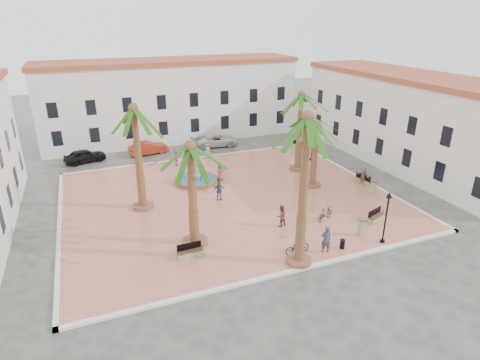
{
  "coord_description": "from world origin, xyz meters",
  "views": [
    {
      "loc": [
        -10.36,
        -28.39,
        14.1
      ],
      "look_at": [
        1.0,
        0.0,
        1.6
      ],
      "focal_mm": 30.0,
      "sensor_mm": 36.0,
      "label": 1
    }
  ],
  "objects": [
    {
      "name": "pedestrian_east",
      "position": [
        12.12,
        -1.73,
        0.98
      ],
      "size": [
        0.82,
        1.6,
        1.65
      ],
      "primitive_type": "imported",
      "rotation": [
        0.0,
        0.0,
        -1.34
      ],
      "color": "#766B5C",
      "rests_on": "plaza"
    },
    {
      "name": "kerb_e",
      "position": [
        13.0,
        0.0,
        0.08
      ],
      "size": [
        0.3,
        22.3,
        0.16
      ],
      "primitive_type": "cube",
      "color": "silver",
      "rests_on": "ground"
    },
    {
      "name": "kerb_s",
      "position": [
        0.0,
        -11.0,
        0.08
      ],
      "size": [
        26.3,
        0.3,
        0.16
      ],
      "primitive_type": "cube",
      "color": "silver",
      "rests_on": "ground"
    },
    {
      "name": "litter_bin",
      "position": [
        4.12,
        -10.05,
        0.47
      ],
      "size": [
        0.32,
        0.32,
        0.63
      ],
      "primitive_type": "cylinder",
      "color": "black",
      "rests_on": "plaza"
    },
    {
      "name": "building_east",
      "position": [
        19.99,
        2.0,
        4.52
      ],
      "size": [
        7.4,
        26.4,
        9.0
      ],
      "rotation": [
        0.0,
        0.0,
        1.57
      ],
      "color": "white",
      "rests_on": "ground"
    },
    {
      "name": "pedestrian_fountain_a",
      "position": [
        0.64,
        3.94,
        0.98
      ],
      "size": [
        0.94,
        0.75,
        1.66
      ],
      "primitive_type": "imported",
      "rotation": [
        0.0,
        0.0,
        0.31
      ],
      "color": "brown",
      "rests_on": "plaza"
    },
    {
      "name": "building_north",
      "position": [
        -0.0,
        19.99,
        4.77
      ],
      "size": [
        30.4,
        7.4,
        9.5
      ],
      "color": "white",
      "rests_on": "ground"
    },
    {
      "name": "palm_s",
      "position": [
        0.72,
        -10.4,
        8.27
      ],
      "size": [
        5.11,
        5.11,
        9.4
      ],
      "color": "#8E573E",
      "rests_on": "plaza"
    },
    {
      "name": "palm_nw",
      "position": [
        -6.89,
        0.81,
        7.16
      ],
      "size": [
        5.31,
        5.31,
        8.27
      ],
      "color": "#8E573E",
      "rests_on": "plaza"
    },
    {
      "name": "cyclist_b",
      "position": [
        1.8,
        -5.88,
        0.95
      ],
      "size": [
        0.89,
        0.76,
        1.6
      ],
      "primitive_type": "imported",
      "rotation": [
        0.0,
        0.0,
        3.36
      ],
      "color": "brown",
      "rests_on": "plaza"
    },
    {
      "name": "palm_sw",
      "position": [
        -4.58,
        -5.86,
        6.02
      ],
      "size": [
        5.44,
        5.44,
        7.1
      ],
      "color": "#8E573E",
      "rests_on": "plaza"
    },
    {
      "name": "pedestrian_north",
      "position": [
        -2.12,
        9.37,
        1.07
      ],
      "size": [
        0.86,
        1.28,
        1.83
      ],
      "primitive_type": "imported",
      "rotation": [
        0.0,
        0.0,
        1.41
      ],
      "color": "#444348",
      "rests_on": "plaza"
    },
    {
      "name": "kerb_n",
      "position": [
        0.0,
        11.0,
        0.08
      ],
      "size": [
        26.3,
        0.3,
        0.16
      ],
      "primitive_type": "cube",
      "color": "silver",
      "rests_on": "ground"
    },
    {
      "name": "bench_s",
      "position": [
        -5.29,
        -7.33,
        0.4
      ],
      "size": [
        1.68,
        0.56,
        0.88
      ],
      "rotation": [
        0.0,
        0.0,
        0.03
      ],
      "color": "#7E9865",
      "rests_on": "plaza"
    },
    {
      "name": "palm_e",
      "position": [
        7.8,
        -0.31,
        5.06
      ],
      "size": [
        4.78,
        4.78,
        5.99
      ],
      "color": "#8E573E",
      "rests_on": "plaza"
    },
    {
      "name": "bench_se",
      "position": [
        8.68,
        -7.8,
        0.4
      ],
      "size": [
        1.78,
        1.05,
        0.9
      ],
      "rotation": [
        0.0,
        0.0,
        0.34
      ],
      "color": "#7E9865",
      "rests_on": "plaza"
    },
    {
      "name": "lamppost_e",
      "position": [
        11.32,
        5.69,
        2.71
      ],
      "size": [
        0.41,
        0.41,
        3.79
      ],
      "color": "black",
      "rests_on": "plaza"
    },
    {
      "name": "cyclist_a",
      "position": [
        2.87,
        -9.98,
        1.05
      ],
      "size": [
        0.74,
        0.57,
        1.8
      ],
      "primitive_type": "imported",
      "rotation": [
        0.0,
        0.0,
        2.91
      ],
      "color": "#34364A",
      "rests_on": "plaza"
    },
    {
      "name": "bicycle_b",
      "position": [
        5.25,
        -6.28,
        0.65
      ],
      "size": [
        1.74,
        0.99,
        1.01
      ],
      "primitive_type": "imported",
      "rotation": [
        0.0,
        0.0,
        1.9
      ],
      "color": "black",
      "rests_on": "plaza"
    },
    {
      "name": "car_white",
      "position": [
        3.83,
        14.51,
        0.7
      ],
      "size": [
        5.26,
        2.86,
        1.4
      ],
      "primitive_type": "imported",
      "rotation": [
        0.0,
        0.0,
        1.46
      ],
      "color": "silver",
      "rests_on": "ground"
    },
    {
      "name": "palm_ne",
      "position": [
        8.62,
        3.8,
        6.62
      ],
      "size": [
        5.35,
        5.35,
        7.71
      ],
      "color": "#8E573E",
      "rests_on": "plaza"
    },
    {
      "name": "pedestrian_fountain_b",
      "position": [
        -0.87,
        -0.02,
        0.97
      ],
      "size": [
        0.96,
        0.4,
        1.64
      ],
      "primitive_type": "imported",
      "rotation": [
        0.0,
        0.0,
        0.0
      ],
      "color": "#344462",
      "rests_on": "plaza"
    },
    {
      "name": "plaza",
      "position": [
        0.0,
        0.0,
        0.07
      ],
      "size": [
        26.0,
        22.0,
        0.15
      ],
      "primitive_type": "cube",
      "color": "#DE7A63",
      "rests_on": "ground"
    },
    {
      "name": "bicycle_a",
      "position": [
        1.13,
        -9.45,
        0.59
      ],
      "size": [
        1.7,
        0.64,
        0.89
      ],
      "primitive_type": "imported",
      "rotation": [
        0.0,
        0.0,
        1.6
      ],
      "color": "black",
      "rests_on": "plaza"
    },
    {
      "name": "bollard_e",
      "position": [
        11.52,
        -3.9,
        0.8
      ],
      "size": [
        0.54,
        0.54,
        1.26
      ],
      "rotation": [
        0.0,
        0.0,
        0.22
      ],
      "color": "#7E9865",
      "rests_on": "plaza"
    },
    {
      "name": "bollard_se",
      "position": [
        6.3,
        -9.11,
        0.79
      ],
      "size": [
        0.5,
        0.5,
        1.23
      ],
      "rotation": [
        0.0,
        0.0,
        -0.14
      ],
      "color": "#7E9865",
      "rests_on": "plaza"
    },
    {
      "name": "car_black",
      "position": [
        -10.67,
        14.18,
        0.71
      ],
      "size": [
        4.43,
        2.62,
        1.41
      ],
      "primitive_type": "imported",
      "rotation": [
        0.0,
        0.0,
        1.81
      ],
      "color": "black",
      "rests_on": "ground"
    },
    {
      "name": "lamppost_s",
      "position": [
        7.07,
        -10.4,
        2.61
      ],
      "size": [
        0.39,
        0.39,
        3.63
      ],
      "color": "black",
      "rests_on": "plaza"
    },
    {
      "name": "bollard_n",
      "position": [
        1.45,
        10.4,
        0.89
      ],
      "size": [
        0.53,
        0.53,
        1.42
      ],
      "rotation": [
        0.0,
        0.0,
        -0.04
      ],
      "color": "#7E9865",
      "rests_on": "plaza"
    },
    {
      "name": "car_red",
      "position": [
        -4.06,
        14.43,
        0.71
      ],
      "size": [
        4.47,
        2.15,
        1.41
      ],
      "primitive_type": "imported",
      "rotation": [
        0.0,
        0.0,
        1.73
      ],
      "color": "maroon",
      "rests_on": "ground"
    },
    {
      "name": "car_silver",
      "position": [
        2.96,
        14.61,
        0.62
      ],
      "size": [
        4.31,
        1.85,
        1.24
      ],
      "primitive_type": "imported",
      "rotation": [
        0.0,
        0.0,
        1.6
      ],
      "color": "#B3B2BB",
      "rests_on": "ground"
    },
    {
      "name": "fountain",
      "position": [
        -1.55,
        4.34,
        0.42
      ],
      "size": [
        3.89,
        3.89,
        2.01
      ],
      "color": "#8E573E",
      "rests_on": "plaza"
    },
    {
      "name": "kerb_w",
      "position": [
        -13.0,
        0.0,
        0.08
      ],
      "size": [
        0.3,
        22.3,
        0.16
      ],
      "primitive_type": "cube",
      "color": "silver",
      "rests_on": "ground"
    },
    {
      "name": "bench_ne",
      "position": [
        12.15,
        9.97,
        0.41
      ],
      "size": [
        1.17,
        1.81,
        0.92
      ],
      "rotation": [
        0.0,
        0.0,
        1.98
      ],
      "color": "#7E9865",
      "rests_on": "plaza"
    },
    {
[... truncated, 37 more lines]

